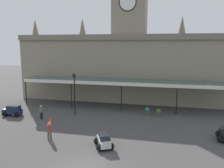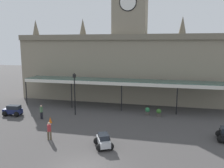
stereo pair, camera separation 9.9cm
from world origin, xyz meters
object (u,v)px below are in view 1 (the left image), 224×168
at_px(car_navy_estate, 13,111).
at_px(planter_near_kerb, 147,111).
at_px(victorian_lamppost, 74,89).
at_px(pedestrian_crossing_forecourt, 49,130).
at_px(pedestrian_near_entrance, 41,111).
at_px(traffic_cone, 50,120).
at_px(planter_by_canopy, 159,112).
at_px(car_silver_sedan, 104,142).

relative_size(car_navy_estate, planter_near_kerb, 2.40).
height_order(car_navy_estate, victorian_lamppost, victorian_lamppost).
distance_m(pedestrian_crossing_forecourt, victorian_lamppost, 8.02).
xyz_separation_m(pedestrian_crossing_forecourt, pedestrian_near_entrance, (-3.80, 5.29, 0.00)).
distance_m(traffic_cone, planter_near_kerb, 11.62).
bearing_deg(victorian_lamppost, planter_by_canopy, 9.21).
relative_size(traffic_cone, planter_by_canopy, 0.73).
bearing_deg(car_silver_sedan, planter_by_canopy, 66.04).
relative_size(car_silver_sedan, car_navy_estate, 0.97).
height_order(planter_by_canopy, planter_near_kerb, same).
bearing_deg(pedestrian_near_entrance, planter_near_kerb, 19.79).
relative_size(traffic_cone, planter_near_kerb, 0.73).
bearing_deg(victorian_lamppost, pedestrian_near_entrance, -143.81).
height_order(traffic_cone, planter_near_kerb, planter_near_kerb).
height_order(pedestrian_crossing_forecourt, pedestrian_near_entrance, same).
xyz_separation_m(pedestrian_near_entrance, planter_by_canopy, (13.33, 4.01, -0.42)).
distance_m(victorian_lamppost, planter_by_canopy, 10.58).
bearing_deg(pedestrian_near_entrance, victorian_lamppost, 36.19).
distance_m(car_navy_estate, victorian_lamppost, 8.05).
xyz_separation_m(car_navy_estate, traffic_cone, (5.76, -1.49, -0.21)).
height_order(pedestrian_crossing_forecourt, planter_by_canopy, pedestrian_crossing_forecourt).
bearing_deg(victorian_lamppost, car_navy_estate, -165.10).
bearing_deg(traffic_cone, car_navy_estate, 165.50).
distance_m(car_silver_sedan, pedestrian_crossing_forecourt, 5.25).
relative_size(car_silver_sedan, traffic_cone, 3.19).
xyz_separation_m(car_silver_sedan, traffic_cone, (-7.36, 4.61, -0.15)).
height_order(car_silver_sedan, car_navy_estate, car_navy_estate).
height_order(pedestrian_near_entrance, traffic_cone, pedestrian_near_entrance).
xyz_separation_m(car_silver_sedan, victorian_lamppost, (-5.78, 8.06, 2.71)).
relative_size(victorian_lamppost, planter_by_canopy, 5.43).
xyz_separation_m(traffic_cone, planter_near_kerb, (10.30, 5.38, 0.14)).
distance_m(traffic_cone, planter_by_canopy, 12.73).
height_order(victorian_lamppost, traffic_cone, victorian_lamppost).
relative_size(car_silver_sedan, planter_by_canopy, 2.33).
relative_size(car_silver_sedan, victorian_lamppost, 0.43).
bearing_deg(car_silver_sedan, planter_near_kerb, 73.62).
xyz_separation_m(car_silver_sedan, car_navy_estate, (-13.12, 6.11, 0.06)).
height_order(car_silver_sedan, pedestrian_crossing_forecourt, pedestrian_crossing_forecourt).
xyz_separation_m(pedestrian_near_entrance, planter_near_kerb, (11.96, 4.30, -0.42)).
relative_size(pedestrian_near_entrance, planter_by_canopy, 1.74).
relative_size(pedestrian_near_entrance, planter_near_kerb, 1.74).
bearing_deg(pedestrian_near_entrance, car_navy_estate, 174.20).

